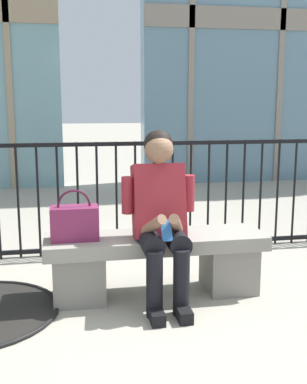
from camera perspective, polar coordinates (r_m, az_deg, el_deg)
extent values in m
plane|color=#A8A091|center=(3.62, 0.29, -12.05)|extent=(60.00, 60.00, 0.00)
cube|color=gray|center=(3.48, 0.29, -5.97)|extent=(1.60, 0.44, 0.10)
cube|color=gray|center=(3.50, -8.89, -9.89)|extent=(0.36, 0.37, 0.35)
cube|color=gray|center=(3.69, 8.97, -8.80)|extent=(0.36, 0.37, 0.35)
cylinder|color=black|center=(3.28, -0.51, -5.75)|extent=(0.15, 0.40, 0.15)
cylinder|color=black|center=(3.17, 0.12, -11.00)|extent=(0.11, 0.11, 0.45)
cube|color=black|center=(3.19, 0.32, -14.48)|extent=(0.09, 0.22, 0.08)
cylinder|color=black|center=(3.32, 2.57, -5.59)|extent=(0.15, 0.40, 0.15)
cylinder|color=black|center=(3.21, 3.34, -10.77)|extent=(0.11, 0.11, 0.45)
cube|color=black|center=(3.23, 3.56, -14.21)|extent=(0.09, 0.22, 0.08)
cube|color=maroon|center=(3.37, 0.59, -1.09)|extent=(0.36, 0.30, 0.55)
cylinder|color=maroon|center=(3.33, -3.13, -0.39)|extent=(0.08, 0.08, 0.26)
cylinder|color=#8E664C|center=(3.17, -0.09, -4.06)|extent=(0.16, 0.28, 0.20)
cylinder|color=maroon|center=(3.41, 4.23, -0.13)|extent=(0.08, 0.08, 0.26)
cylinder|color=#8E664C|center=(3.21, 2.73, -3.93)|extent=(0.16, 0.28, 0.20)
cube|color=#2D6BB7|center=(3.14, 1.55, -4.62)|extent=(0.07, 0.10, 0.13)
sphere|color=#8E664C|center=(3.30, 0.67, 5.14)|extent=(0.20, 0.20, 0.20)
sphere|color=black|center=(3.32, 0.57, 5.71)|extent=(0.20, 0.20, 0.20)
cube|color=#7A234C|center=(3.38, -9.42, -3.69)|extent=(0.33, 0.18, 0.24)
torus|color=#49152D|center=(3.35, -9.48, -1.65)|extent=(0.23, 0.02, 0.23)
cylinder|color=black|center=(4.44, -15.88, -1.10)|extent=(0.02, 0.02, 1.05)
cylinder|color=black|center=(4.43, -13.60, -1.03)|extent=(0.02, 0.02, 1.05)
cylinder|color=black|center=(4.42, -11.31, -0.95)|extent=(0.02, 0.02, 1.05)
cylinder|color=black|center=(4.42, -9.01, -0.88)|extent=(0.02, 0.02, 1.05)
cylinder|color=black|center=(4.43, -6.72, -0.80)|extent=(0.02, 0.02, 1.05)
cylinder|color=black|center=(4.44, -4.44, -0.72)|extent=(0.02, 0.02, 1.05)
cylinder|color=black|center=(4.46, -2.17, -0.65)|extent=(0.02, 0.02, 1.05)
cylinder|color=black|center=(4.49, 0.06, -0.57)|extent=(0.02, 0.02, 1.05)
cylinder|color=black|center=(4.53, 2.27, -0.49)|extent=(0.02, 0.02, 1.05)
cylinder|color=black|center=(4.57, 4.44, -0.41)|extent=(0.02, 0.02, 1.05)
cylinder|color=black|center=(4.61, 6.57, -0.34)|extent=(0.02, 0.02, 1.05)
cylinder|color=black|center=(4.67, 8.66, -0.26)|extent=(0.02, 0.02, 1.05)
cylinder|color=black|center=(4.73, 10.69, -0.19)|extent=(0.02, 0.02, 1.05)
cylinder|color=black|center=(4.79, 12.67, -0.11)|extent=(0.02, 0.02, 1.05)
cylinder|color=black|center=(4.87, 14.60, -0.04)|extent=(0.02, 0.02, 1.05)
cylinder|color=black|center=(4.94, 16.46, 0.02)|extent=(0.02, 0.02, 1.05)
cube|color=black|center=(4.58, -2.13, -6.46)|extent=(9.57, 0.04, 0.04)
cube|color=black|center=(4.39, -2.22, 5.80)|extent=(9.57, 0.04, 0.04)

